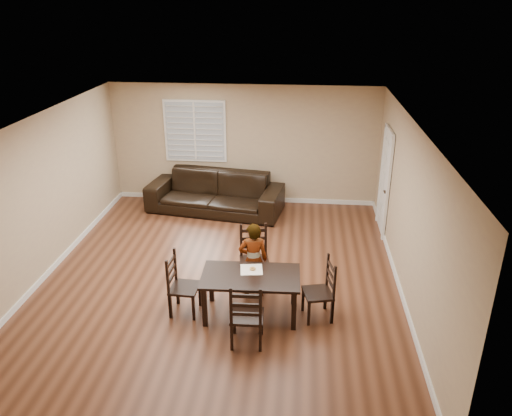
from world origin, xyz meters
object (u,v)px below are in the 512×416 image
at_px(chair_right, 326,291).
at_px(sofa, 215,193).
at_px(chair_near, 254,257).
at_px(donut, 253,268).
at_px(child, 253,260).
at_px(dining_table, 251,281).
at_px(chair_left, 177,286).
at_px(chair_far, 246,320).

bearing_deg(chair_right, sofa, -162.15).
height_order(chair_near, donut, chair_near).
bearing_deg(child, dining_table, 81.04).
bearing_deg(dining_table, child, 90.00).
bearing_deg(chair_right, donut, -109.11).
height_order(dining_table, chair_right, chair_right).
xyz_separation_m(chair_left, sofa, (-0.09, 3.87, -0.01)).
relative_size(donut, sofa, 0.03).
xyz_separation_m(dining_table, chair_far, (0.02, -0.78, -0.14)).
bearing_deg(sofa, donut, -62.78).
height_order(dining_table, chair_far, chair_far).
bearing_deg(chair_near, chair_right, -48.27).
bearing_deg(dining_table, chair_right, 1.24).
distance_m(chair_far, sofa, 4.78).
xyz_separation_m(dining_table, donut, (0.01, 0.16, 0.11)).
bearing_deg(chair_right, chair_far, -65.89).
bearing_deg(chair_left, chair_far, -120.81).
bearing_deg(chair_right, child, -126.16).
relative_size(dining_table, donut, 15.53).
relative_size(dining_table, child, 1.16).
height_order(chair_right, sofa, chair_right).
bearing_deg(sofa, child, -61.38).
bearing_deg(chair_left, dining_table, -85.94).
bearing_deg(chair_near, sofa, 100.74).
height_order(chair_near, chair_right, chair_near).
distance_m(chair_far, chair_left, 1.37).
relative_size(chair_near, chair_right, 1.09).
xyz_separation_m(chair_far, child, (-0.04, 1.31, 0.19)).
bearing_deg(chair_left, chair_near, -45.07).
distance_m(chair_near, donut, 0.81).
xyz_separation_m(chair_near, child, (0.03, -0.41, 0.16)).
height_order(chair_left, chair_right, chair_left).
xyz_separation_m(chair_far, sofa, (-1.23, 4.63, -0.02)).
distance_m(chair_right, donut, 1.13).
distance_m(dining_table, chair_near, 0.95).
xyz_separation_m(chair_left, donut, (1.13, 0.19, 0.26)).
relative_size(chair_left, donut, 10.33).
relative_size(dining_table, chair_near, 1.41).
relative_size(dining_table, sofa, 0.50).
height_order(dining_table, sofa, sofa).
distance_m(donut, sofa, 3.89).
bearing_deg(chair_far, donut, -91.25).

